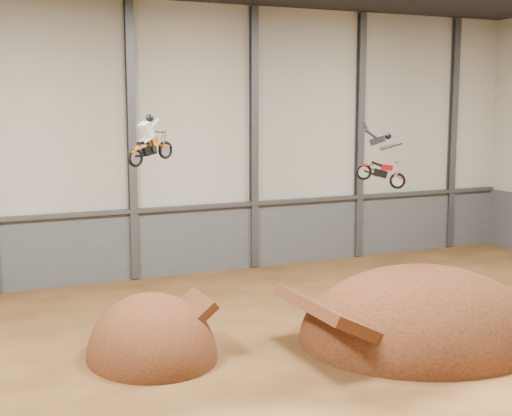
{
  "coord_description": "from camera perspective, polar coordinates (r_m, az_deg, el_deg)",
  "views": [
    {
      "loc": [
        -12.3,
        -20.11,
        8.96
      ],
      "look_at": [
        -1.42,
        4.0,
        5.04
      ],
      "focal_mm": 50.0,
      "sensor_mm": 36.0,
      "label": 1
    }
  ],
  "objects": [
    {
      "name": "steel_column_3",
      "position": [
        38.3,
        -0.18,
        5.5
      ],
      "size": [
        0.4,
        0.36,
        13.9
      ],
      "primitive_type": "cube",
      "color": "#47494F",
      "rests_on": "ground"
    },
    {
      "name": "lower_band_back",
      "position": [
        37.8,
        -4.85,
        -2.59
      ],
      "size": [
        39.8,
        0.18,
        3.5
      ],
      "primitive_type": "cube",
      "color": "#505157",
      "rests_on": "ground"
    },
    {
      "name": "steel_column_4",
      "position": [
        41.47,
        8.3,
        5.64
      ],
      "size": [
        0.4,
        0.36,
        13.9
      ],
      "primitive_type": "cube",
      "color": "#47494F",
      "rests_on": "ground"
    },
    {
      "name": "fmx_rider_a",
      "position": [
        25.01,
        -8.37,
        5.67
      ],
      "size": [
        2.34,
        1.64,
        2.07
      ],
      "primitive_type": null,
      "rotation": [
        0.0,
        -0.14,
        0.44
      ],
      "color": "#D45C00"
    },
    {
      "name": "takeoff_ramp",
      "position": [
        26.1,
        -8.3,
        -11.74
      ],
      "size": [
        4.58,
        5.28,
        4.58
      ],
      "primitive_type": "ellipsoid",
      "color": "#3D1C0F",
      "rests_on": "ground"
    },
    {
      "name": "landing_ramp",
      "position": [
        28.47,
        13.03,
        -10.13
      ],
      "size": [
        9.6,
        8.49,
        5.54
      ],
      "primitive_type": "ellipsoid",
      "color": "#3D1C0F",
      "rests_on": "ground"
    },
    {
      "name": "steel_rail",
      "position": [
        37.36,
        -4.81,
        0.08
      ],
      "size": [
        39.8,
        0.35,
        0.2
      ],
      "primitive_type": "cube",
      "color": "#47494F",
      "rests_on": "lower_band_back"
    },
    {
      "name": "back_wall",
      "position": [
        37.25,
        -5.01,
        5.39
      ],
      "size": [
        40.0,
        0.1,
        14.0
      ],
      "primitive_type": "cube",
      "color": "#B8B5A3",
      "rests_on": "ground"
    },
    {
      "name": "floor",
      "position": [
        25.22,
        6.85,
        -12.44
      ],
      "size": [
        40.0,
        40.0,
        0.0
      ],
      "primitive_type": "plane",
      "color": "#462912",
      "rests_on": "ground"
    },
    {
      "name": "steel_column_2",
      "position": [
        36.1,
        -9.92,
        5.2
      ],
      "size": [
        0.4,
        0.36,
        13.9
      ],
      "primitive_type": "cube",
      "color": "#47494F",
      "rests_on": "ground"
    },
    {
      "name": "steel_column_5",
      "position": [
        45.41,
        15.45,
        5.66
      ],
      "size": [
        0.4,
        0.36,
        13.9
      ],
      "primitive_type": "cube",
      "color": "#47494F",
      "rests_on": "ground"
    },
    {
      "name": "fmx_rider_b",
      "position": [
        26.35,
        9.82,
        4.19
      ],
      "size": [
        2.94,
        1.9,
        2.67
      ],
      "primitive_type": null,
      "rotation": [
        0.0,
        0.26,
        -0.45
      ],
      "color": "#BE090A"
    }
  ]
}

